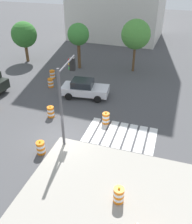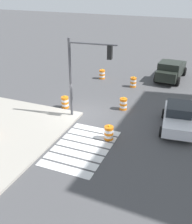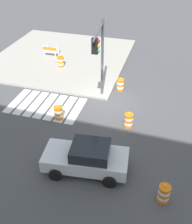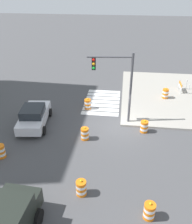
{
  "view_description": "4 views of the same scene",
  "coord_description": "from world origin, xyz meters",
  "px_view_note": "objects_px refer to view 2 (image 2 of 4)",
  "views": [
    {
      "loc": [
        6.73,
        -12.38,
        10.8
      ],
      "look_at": [
        1.79,
        2.79,
        0.97
      ],
      "focal_mm": 39.07,
      "sensor_mm": 36.0,
      "label": 1
    },
    {
      "loc": [
        16.28,
        7.77,
        9.0
      ],
      "look_at": [
        0.46,
        1.23,
        0.63
      ],
      "focal_mm": 43.72,
      "sensor_mm": 36.0,
      "label": 2
    },
    {
      "loc": [
        -3.83,
        16.18,
        10.76
      ],
      "look_at": [
        -0.07,
        3.25,
        1.23
      ],
      "focal_mm": 44.1,
      "sensor_mm": 36.0,
      "label": 3
    },
    {
      "loc": [
        -16.03,
        -0.0,
        10.31
      ],
      "look_at": [
        0.97,
        2.02,
        0.6
      ],
      "focal_mm": 38.94,
      "sensor_mm": 36.0,
      "label": 4
    }
  ],
  "objects_px": {
    "traffic_barrel_crosswalk_end": "(123,104)",
    "traffic_barrel_far_curb": "(109,133)",
    "traffic_light_pole": "(86,65)",
    "traffic_barrel_median_far": "(133,82)",
    "traffic_barrel_median_near": "(102,74)",
    "sports_car": "(178,117)",
    "pickup_truck": "(171,70)",
    "traffic_barrel_lane_center": "(65,102)"
  },
  "relations": [
    {
      "from": "traffic_barrel_crosswalk_end",
      "to": "traffic_barrel_lane_center",
      "type": "relative_size",
      "value": 1.0
    },
    {
      "from": "traffic_barrel_lane_center",
      "to": "traffic_barrel_median_near",
      "type": "bearing_deg",
      "value": 178.84
    },
    {
      "from": "sports_car",
      "to": "traffic_barrel_median_near",
      "type": "distance_m",
      "value": 11.14
    },
    {
      "from": "traffic_barrel_median_near",
      "to": "traffic_barrel_median_far",
      "type": "bearing_deg",
      "value": 73.36
    },
    {
      "from": "sports_car",
      "to": "traffic_barrel_crosswalk_end",
      "type": "relative_size",
      "value": 4.4
    },
    {
      "from": "sports_car",
      "to": "pickup_truck",
      "type": "relative_size",
      "value": 0.85
    },
    {
      "from": "traffic_barrel_median_near",
      "to": "traffic_light_pole",
      "type": "distance_m",
      "value": 9.41
    },
    {
      "from": "traffic_barrel_median_far",
      "to": "sports_car",
      "type": "bearing_deg",
      "value": 36.88
    },
    {
      "from": "pickup_truck",
      "to": "traffic_barrel_median_near",
      "type": "distance_m",
      "value": 6.73
    },
    {
      "from": "traffic_light_pole",
      "to": "traffic_barrel_crosswalk_end",
      "type": "bearing_deg",
      "value": 141.44
    },
    {
      "from": "sports_car",
      "to": "pickup_truck",
      "type": "height_order",
      "value": "pickup_truck"
    },
    {
      "from": "pickup_truck",
      "to": "traffic_barrel_lane_center",
      "type": "distance_m",
      "value": 11.72
    },
    {
      "from": "traffic_barrel_crosswalk_end",
      "to": "traffic_barrel_median_far",
      "type": "bearing_deg",
      "value": -173.08
    },
    {
      "from": "traffic_barrel_median_far",
      "to": "traffic_barrel_lane_center",
      "type": "height_order",
      "value": "same"
    },
    {
      "from": "traffic_barrel_crosswalk_end",
      "to": "traffic_barrel_far_curb",
      "type": "relative_size",
      "value": 1.0
    },
    {
      "from": "traffic_barrel_median_far",
      "to": "traffic_barrel_far_curb",
      "type": "height_order",
      "value": "same"
    },
    {
      "from": "sports_car",
      "to": "traffic_barrel_far_curb",
      "type": "bearing_deg",
      "value": -49.97
    },
    {
      "from": "sports_car",
      "to": "traffic_barrel_lane_center",
      "type": "relative_size",
      "value": 4.4
    },
    {
      "from": "traffic_barrel_far_curb",
      "to": "traffic_light_pole",
      "type": "relative_size",
      "value": 0.19
    },
    {
      "from": "pickup_truck",
      "to": "traffic_barrel_lane_center",
      "type": "height_order",
      "value": "pickup_truck"
    },
    {
      "from": "traffic_light_pole",
      "to": "pickup_truck",
      "type": "bearing_deg",
      "value": 158.81
    },
    {
      "from": "traffic_barrel_crosswalk_end",
      "to": "traffic_barrel_median_far",
      "type": "xyz_separation_m",
      "value": [
        -5.0,
        -0.61,
        0.0
      ]
    },
    {
      "from": "traffic_barrel_crosswalk_end",
      "to": "traffic_light_pole",
      "type": "xyz_separation_m",
      "value": [
        2.44,
        -1.94,
        3.46
      ]
    },
    {
      "from": "traffic_barrel_crosswalk_end",
      "to": "traffic_barrel_median_far",
      "type": "height_order",
      "value": "same"
    },
    {
      "from": "traffic_barrel_median_far",
      "to": "traffic_barrel_crosswalk_end",
      "type": "bearing_deg",
      "value": 6.92
    },
    {
      "from": "traffic_barrel_lane_center",
      "to": "traffic_light_pole",
      "type": "xyz_separation_m",
      "value": [
        1.0,
        2.3,
        3.46
      ]
    },
    {
      "from": "traffic_barrel_lane_center",
      "to": "traffic_barrel_crosswalk_end",
      "type": "bearing_deg",
      "value": 108.67
    },
    {
      "from": "traffic_barrel_crosswalk_end",
      "to": "traffic_light_pole",
      "type": "height_order",
      "value": "traffic_light_pole"
    },
    {
      "from": "traffic_barrel_median_far",
      "to": "traffic_light_pole",
      "type": "relative_size",
      "value": 0.19
    },
    {
      "from": "sports_car",
      "to": "traffic_barrel_median_far",
      "type": "height_order",
      "value": "sports_car"
    },
    {
      "from": "sports_car",
      "to": "traffic_barrel_median_near",
      "type": "height_order",
      "value": "sports_car"
    },
    {
      "from": "traffic_barrel_far_curb",
      "to": "traffic_barrel_median_near",
      "type": "bearing_deg",
      "value": -156.63
    },
    {
      "from": "traffic_barrel_median_near",
      "to": "traffic_barrel_lane_center",
      "type": "bearing_deg",
      "value": -1.16
    },
    {
      "from": "traffic_barrel_median_near",
      "to": "sports_car",
      "type": "bearing_deg",
      "value": 48.09
    },
    {
      "from": "traffic_light_pole",
      "to": "traffic_barrel_median_near",
      "type": "bearing_deg",
      "value": -165.78
    },
    {
      "from": "pickup_truck",
      "to": "traffic_light_pole",
      "type": "xyz_separation_m",
      "value": [
        10.76,
        -4.17,
        2.94
      ]
    },
    {
      "from": "traffic_barrel_median_far",
      "to": "traffic_barrel_lane_center",
      "type": "relative_size",
      "value": 1.0
    },
    {
      "from": "traffic_barrel_far_curb",
      "to": "traffic_barrel_lane_center",
      "type": "distance_m",
      "value": 5.63
    },
    {
      "from": "sports_car",
      "to": "traffic_barrel_crosswalk_end",
      "type": "height_order",
      "value": "sports_car"
    },
    {
      "from": "sports_car",
      "to": "traffic_barrel_far_curb",
      "type": "xyz_separation_m",
      "value": [
        3.12,
        -3.72,
        -0.36
      ]
    },
    {
      "from": "traffic_barrel_crosswalk_end",
      "to": "traffic_barrel_lane_center",
      "type": "height_order",
      "value": "same"
    },
    {
      "from": "pickup_truck",
      "to": "traffic_barrel_median_near",
      "type": "relative_size",
      "value": 5.17
    }
  ]
}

